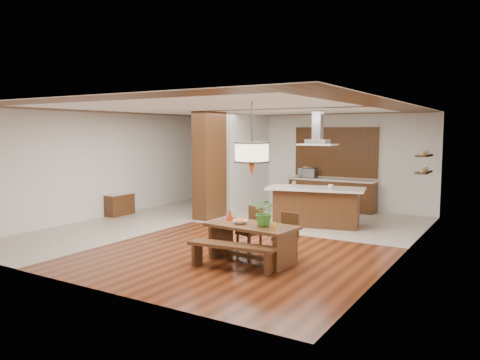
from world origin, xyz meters
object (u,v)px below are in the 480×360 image
Objects in this scene: hallway_console at (120,204)px; fruit_bowl at (240,222)px; dining_table at (252,234)px; pendant_lantern at (252,139)px; dining_chair_left at (249,230)px; kitchen_island at (316,206)px; foliage_plant at (265,212)px; dining_bench at (232,257)px; range_hood at (318,128)px; dining_chair_right at (285,236)px; island_cup at (331,187)px; microwave at (308,173)px.

fruit_bowl reaches higher than hallway_console.
dining_table is (5.55, -2.16, 0.19)m from hallway_console.
dining_table is 1.74m from pendant_lantern.
kitchen_island reaches higher than dining_chair_left.
dining_bench is at bearing -117.12° from foliage_plant.
pendant_lantern is at bearing -86.47° from range_hood.
fruit_bowl is (-0.22, -0.03, 0.21)m from dining_table.
dining_chair_left is (-0.36, 0.54, -0.06)m from dining_table.
dining_chair_left is at bearing 105.29° from dining_bench.
kitchen_island is at bearing 105.56° from dining_chair_right.
range_hood is (-0.23, 3.65, 1.96)m from dining_table.
dining_bench is 11.86× the size of island_cup.
kitchen_island is (-0.49, 3.63, -0.43)m from foliage_plant.
fruit_bowl is (-0.48, -0.05, -0.22)m from foliage_plant.
pendant_lantern reaches higher than foliage_plant.
dining_chair_right is 0.70m from foliage_plant.
foliage_plant is 1.92× the size of fruit_bowl.
kitchen_island is at bearing 15.67° from hallway_console.
pendant_lantern is (0.36, -0.54, 1.80)m from dining_chair_left.
pendant_lantern reaches higher than dining_chair_right.
hallway_console is 5.72m from microwave.
microwave reaches higher than dining_chair_right.
kitchen_island reaches higher than hallway_console.
hallway_console is 6.62× the size of island_cup.
pendant_lantern is at bearing -98.87° from kitchen_island.
microwave is at bearing 102.42° from dining_bench.
dining_chair_left is 0.82m from dining_chair_right.
dining_chair_right is 1.93m from pendant_lantern.
microwave is at bearing 45.11° from hallway_console.
dining_chair_right is at bearing -77.93° from range_hood.
island_cup is at bearing 87.01° from pendant_lantern.
dining_table is at bearing -21.24° from hallway_console.
dining_table is at bearing -92.99° from island_cup.
dining_chair_right is (0.82, -0.08, -0.02)m from dining_chair_left.
dining_table is 0.65m from dining_chair_left.
hallway_console is at bearing -140.25° from microwave.
dining_chair_left is at bearing -104.96° from kitchen_island.
kitchen_island is at bearing 104.53° from dining_chair_left.
pendant_lantern is at bearing -175.03° from foliage_plant.
hallway_console is 5.93m from range_hood.
microwave is at bearing 106.36° from foliage_plant.
dining_chair_left reaches higher than dining_table.
pendant_lantern is 9.85× the size of island_cup.
range_hood is (5.32, 1.50, 2.15)m from hallway_console.
hallway_console is 6.22m from foliage_plant.
pendant_lantern is at bearing -92.99° from island_cup.
kitchen_island is 2.83× the size of range_hood.
range_hood is at bearing 164.02° from island_cup.
foliage_plant is 3.68m from kitchen_island.
dining_chair_left is (-0.31, 1.13, 0.23)m from dining_bench.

